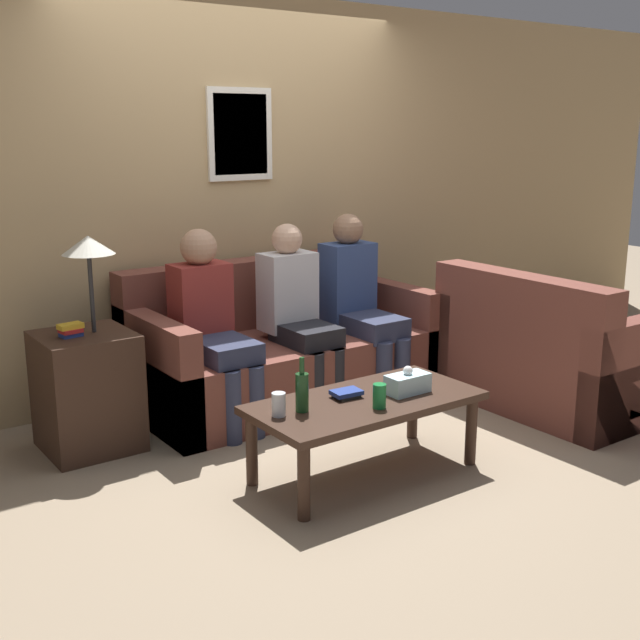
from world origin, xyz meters
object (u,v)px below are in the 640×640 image
at_px(wine_bottle, 302,391).
at_px(person_left, 211,321).
at_px(person_middle, 297,310).
at_px(couch_main, 280,353).
at_px(drinking_glass, 279,404).
at_px(person_right, 359,299).
at_px(couch_side, 552,359).
at_px(coffee_table, 365,409).

bearing_deg(wine_bottle, person_left, 85.37).
bearing_deg(person_middle, couch_main, 94.88).
distance_m(wine_bottle, drinking_glass, 0.14).
height_order(couch_main, drinking_glass, couch_main).
distance_m(couch_main, person_middle, 0.37).
relative_size(drinking_glass, person_right, 0.10).
bearing_deg(drinking_glass, person_right, 38.38).
bearing_deg(couch_side, person_right, 41.49).
distance_m(coffee_table, person_middle, 1.16).
height_order(wine_bottle, person_right, person_right).
bearing_deg(person_left, couch_side, -27.10).
height_order(coffee_table, wine_bottle, wine_bottle).
relative_size(wine_bottle, person_left, 0.23).
xyz_separation_m(couch_side, person_left, (-1.92, 0.98, 0.33)).
xyz_separation_m(couch_main, couch_side, (1.34, -1.13, 0.00)).
relative_size(person_middle, person_right, 0.97).
bearing_deg(person_middle, person_right, -0.62).
bearing_deg(couch_main, coffee_table, -103.31).
xyz_separation_m(couch_main, person_middle, (0.02, -0.19, 0.32)).
distance_m(couch_main, drinking_glass, 1.46).
xyz_separation_m(wine_bottle, person_right, (1.17, 1.04, 0.13)).
bearing_deg(person_right, couch_side, -48.51).
bearing_deg(wine_bottle, drinking_glass, 174.72).
bearing_deg(wine_bottle, coffee_table, -5.87).
distance_m(couch_side, person_left, 2.18).
bearing_deg(wine_bottle, couch_main, 61.69).
bearing_deg(couch_side, couch_main, 49.81).
distance_m(drinking_glass, person_middle, 1.32).
relative_size(couch_side, person_left, 1.11).
bearing_deg(person_right, person_left, 177.96).
bearing_deg(coffee_table, person_middle, 73.74).
xyz_separation_m(person_middle, person_right, (0.49, -0.01, 0.01)).
height_order(couch_main, couch_side, same).
height_order(coffee_table, person_left, person_left).
distance_m(couch_main, person_left, 0.68).
bearing_deg(couch_side, person_middle, 54.44).
distance_m(drinking_glass, person_left, 1.10).
relative_size(coffee_table, person_middle, 1.03).
distance_m(person_middle, person_right, 0.49).
relative_size(drinking_glass, person_left, 0.10).
xyz_separation_m(wine_bottle, person_middle, (0.68, 1.04, 0.11)).
bearing_deg(wine_bottle, person_middle, 57.00).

